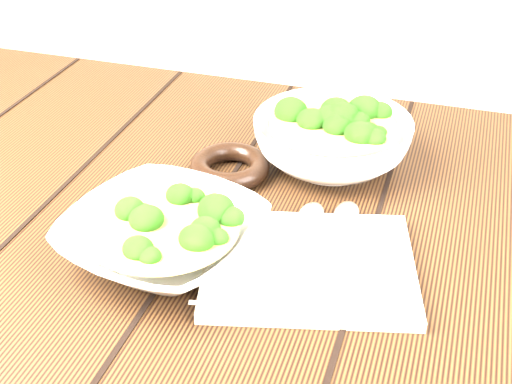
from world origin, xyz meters
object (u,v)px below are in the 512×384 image
(soup_bowl_front, at_px, (163,236))
(soup_bowl_back, at_px, (332,139))
(trivet, at_px, (230,167))
(napkin, at_px, (309,265))
(table, at_px, (224,293))

(soup_bowl_front, xyz_separation_m, soup_bowl_back, (0.13, 0.26, 0.01))
(trivet, xyz_separation_m, napkin, (0.15, -0.16, -0.01))
(trivet, bearing_deg, table, -76.38)
(table, xyz_separation_m, napkin, (0.13, -0.07, 0.13))
(soup_bowl_front, height_order, trivet, soup_bowl_front)
(napkin, bearing_deg, soup_bowl_back, 82.38)
(trivet, relative_size, napkin, 0.47)
(table, bearing_deg, soup_bowl_back, 59.81)
(table, distance_m, soup_bowl_back, 0.25)
(soup_bowl_front, relative_size, trivet, 2.38)
(soup_bowl_back, relative_size, trivet, 2.58)
(soup_bowl_back, bearing_deg, soup_bowl_front, -116.91)
(napkin, bearing_deg, soup_bowl_front, 174.84)
(table, height_order, trivet, trivet)
(soup_bowl_back, bearing_deg, napkin, -83.27)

